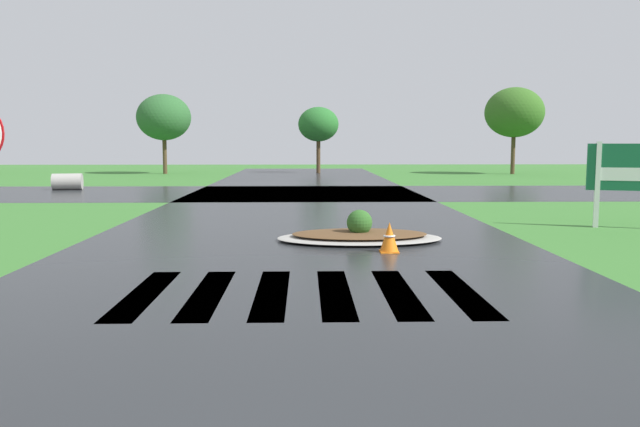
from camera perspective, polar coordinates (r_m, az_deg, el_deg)
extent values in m
cube|color=#232628|center=(13.08, -1.47, -3.00)|extent=(9.63, 80.00, 0.01)
cube|color=#232628|center=(27.18, -1.44, 1.86)|extent=(90.00, 8.67, 0.01)
cube|color=white|center=(9.42, -15.42, -6.92)|extent=(0.45, 3.05, 0.01)
cube|color=white|center=(9.24, -9.96, -7.04)|extent=(0.45, 3.05, 0.01)
cube|color=white|center=(9.15, -4.34, -7.09)|extent=(0.45, 3.05, 0.01)
cube|color=white|center=(9.15, 1.35, -7.08)|extent=(0.45, 3.05, 0.01)
cube|color=white|center=(9.24, 6.97, -7.00)|extent=(0.45, 3.05, 0.01)
cube|color=white|center=(9.41, 12.44, -6.86)|extent=(0.45, 3.05, 0.01)
cube|color=white|center=(17.46, 23.57, 2.37)|extent=(0.15, 0.15, 2.16)
cube|color=#145938|center=(17.59, 26.69, 3.72)|extent=(2.34, 0.81, 1.16)
cube|color=white|center=(17.59, 26.66, 3.15)|extent=(1.78, 0.64, 0.33)
ellipsoid|color=#9E9B93|center=(13.94, 3.55, -2.20)|extent=(3.60, 2.09, 0.12)
ellipsoid|color=brown|center=(13.93, 3.55, -1.83)|extent=(2.95, 1.72, 0.10)
sphere|color=#2D6023|center=(13.90, 3.56, -0.81)|extent=(0.56, 0.56, 0.56)
cylinder|color=#9E9B93|center=(31.20, -21.67, 2.67)|extent=(1.39, 0.95, 0.74)
cone|color=orange|center=(12.48, 6.22, -2.13)|extent=(0.38, 0.38, 0.59)
torus|color=white|center=(12.47, 6.22, -2.00)|extent=(0.24, 0.24, 0.04)
cube|color=orange|center=(12.52, 6.21, -3.41)|extent=(0.36, 0.36, 0.03)
cylinder|color=#4C3823|center=(45.28, -13.72, 5.10)|extent=(0.28, 0.28, 2.58)
ellipsoid|color=#2C5F2D|center=(45.31, -13.80, 8.36)|extent=(3.69, 3.69, 3.13)
cylinder|color=#4C3823|center=(45.16, -0.15, 5.19)|extent=(0.28, 0.28, 2.43)
ellipsoid|color=#27682A|center=(45.17, -0.15, 7.99)|extent=(2.84, 2.84, 2.42)
cylinder|color=#4C3823|center=(45.62, 16.88, 5.15)|extent=(0.28, 0.28, 2.79)
ellipsoid|color=#336220|center=(45.66, 17.00, 8.65)|extent=(3.97, 3.97, 3.37)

